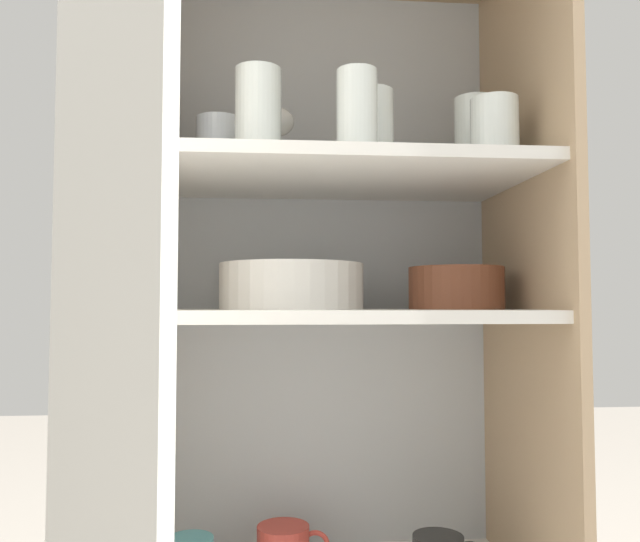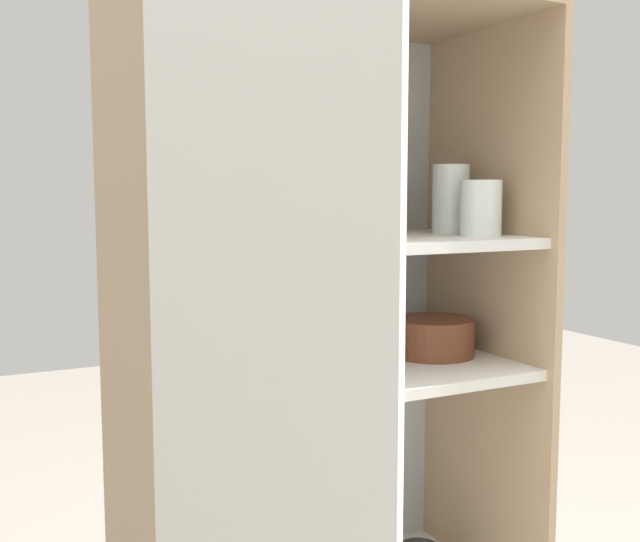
% 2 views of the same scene
% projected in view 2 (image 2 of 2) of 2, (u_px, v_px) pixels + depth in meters
% --- Properties ---
extents(cupboard_back_panel, '(0.75, 0.02, 1.48)m').
position_uv_depth(cupboard_back_panel, '(283.00, 388.00, 1.59)').
color(cupboard_back_panel, '#B2B7BC').
rests_on(cupboard_back_panel, ground_plane).
extents(cupboard_side_left, '(0.02, 0.42, 1.48)m').
position_uv_depth(cupboard_side_left, '(131.00, 442.00, 1.24)').
color(cupboard_side_left, tan).
rests_on(cupboard_side_left, ground_plane).
extents(cupboard_side_right, '(0.02, 0.42, 1.48)m').
position_uv_depth(cupboard_side_right, '(482.00, 390.00, 1.57)').
color(cupboard_side_right, tan).
rests_on(cupboard_side_right, ground_plane).
extents(cupboard_top_panel, '(0.75, 0.42, 0.02)m').
position_uv_depth(cupboard_top_panel, '(328.00, 2.00, 1.33)').
color(cupboard_top_panel, tan).
rests_on(cupboard_top_panel, cupboard_side_left).
extents(shelf_board_middle, '(0.72, 0.39, 0.02)m').
position_uv_depth(shelf_board_middle, '(327.00, 374.00, 1.40)').
color(shelf_board_middle, white).
extents(shelf_board_upper, '(0.72, 0.39, 0.02)m').
position_uv_depth(shelf_board_upper, '(327.00, 243.00, 1.37)').
color(shelf_board_upper, white).
extents(cupboard_door, '(0.21, 0.32, 1.48)m').
position_uv_depth(cupboard_door, '(267.00, 517.00, 0.95)').
color(cupboard_door, silver).
rests_on(cupboard_door, ground_plane).
extents(tumbler_glass_0, '(0.08, 0.08, 0.13)m').
position_uv_depth(tumbler_glass_0, '(375.00, 202.00, 1.37)').
color(tumbler_glass_0, white).
rests_on(tumbler_glass_0, shelf_board_upper).
extents(tumbler_glass_1, '(0.08, 0.08, 0.10)m').
position_uv_depth(tumbler_glass_1, '(223.00, 210.00, 1.33)').
color(tumbler_glass_1, white).
rests_on(tumbler_glass_1, shelf_board_upper).
extents(tumbler_glass_2, '(0.07, 0.07, 0.14)m').
position_uv_depth(tumbler_glass_2, '(451.00, 199.00, 1.50)').
color(tumbler_glass_2, white).
rests_on(tumbler_glass_2, shelf_board_upper).
extents(tumbler_glass_3, '(0.08, 0.08, 0.15)m').
position_uv_depth(tumbler_glass_3, '(289.00, 197.00, 1.25)').
color(tumbler_glass_3, white).
rests_on(tumbler_glass_3, shelf_board_upper).
extents(tumbler_glass_4, '(0.06, 0.06, 0.13)m').
position_uv_depth(tumbler_glass_4, '(384.00, 202.00, 1.28)').
color(tumbler_glass_4, white).
rests_on(tumbler_glass_4, shelf_board_upper).
extents(tumbler_glass_5, '(0.08, 0.08, 0.11)m').
position_uv_depth(tumbler_glass_5, '(481.00, 208.00, 1.42)').
color(tumbler_glass_5, white).
rests_on(tumbler_glass_5, shelf_board_upper).
extents(tumbler_glass_6, '(0.06, 0.06, 0.13)m').
position_uv_depth(tumbler_glass_6, '(149.00, 201.00, 1.29)').
color(tumbler_glass_6, white).
rests_on(tumbler_glass_6, shelf_board_upper).
extents(wine_glass_0, '(0.07, 0.07, 0.12)m').
position_uv_depth(wine_glass_0, '(278.00, 191.00, 1.37)').
color(wine_glass_0, white).
rests_on(wine_glass_0, shelf_board_upper).
extents(wine_bottle, '(0.07, 0.07, 0.28)m').
position_uv_depth(wine_bottle, '(184.00, 165.00, 1.15)').
color(wine_bottle, black).
rests_on(wine_bottle, shelf_board_upper).
extents(plate_stack_white, '(0.26, 0.26, 0.08)m').
position_uv_depth(plate_stack_white, '(296.00, 347.00, 1.40)').
color(plate_stack_white, white).
rests_on(plate_stack_white, shelf_board_middle).
extents(mixing_bowl_large, '(0.17, 0.17, 0.08)m').
position_uv_depth(mixing_bowl_large, '(432.00, 335.00, 1.51)').
color(mixing_bowl_large, brown).
rests_on(mixing_bowl_large, shelf_board_middle).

